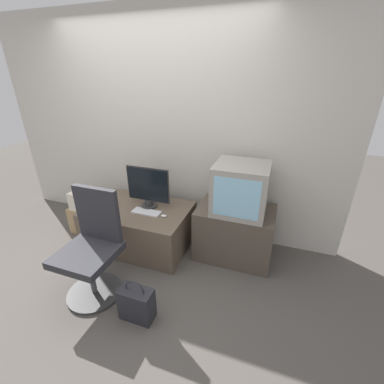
{
  "coord_description": "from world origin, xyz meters",
  "views": [
    {
      "loc": [
        1.42,
        -1.49,
        1.93
      ],
      "look_at": [
        0.58,
        0.9,
        0.74
      ],
      "focal_mm": 24.0,
      "sensor_mm": 36.0,
      "label": 1
    }
  ],
  "objects_px": {
    "mouse": "(164,216)",
    "cardboard_box_lower": "(82,220)",
    "main_monitor": "(148,188)",
    "office_chair": "(92,251)",
    "book": "(79,247)",
    "crt_tv": "(241,189)",
    "handbag": "(137,304)",
    "keyboard": "(146,212)"
  },
  "relations": [
    {
      "from": "mouse",
      "to": "crt_tv",
      "type": "xyz_separation_m",
      "value": [
        0.77,
        0.22,
        0.35
      ]
    },
    {
      "from": "mouse",
      "to": "handbag",
      "type": "xyz_separation_m",
      "value": [
        0.14,
        -0.87,
        -0.35
      ]
    },
    {
      "from": "crt_tv",
      "to": "office_chair",
      "type": "bearing_deg",
      "value": -141.13
    },
    {
      "from": "main_monitor",
      "to": "office_chair",
      "type": "bearing_deg",
      "value": -97.62
    },
    {
      "from": "main_monitor",
      "to": "cardboard_box_lower",
      "type": "xyz_separation_m",
      "value": [
        -0.94,
        -0.12,
        -0.56
      ]
    },
    {
      "from": "keyboard",
      "to": "book",
      "type": "distance_m",
      "value": 0.98
    },
    {
      "from": "office_chair",
      "to": "book",
      "type": "relative_size",
      "value": 6.12
    },
    {
      "from": "main_monitor",
      "to": "office_chair",
      "type": "height_order",
      "value": "office_chair"
    },
    {
      "from": "main_monitor",
      "to": "crt_tv",
      "type": "relative_size",
      "value": 0.97
    },
    {
      "from": "office_chair",
      "to": "handbag",
      "type": "height_order",
      "value": "office_chair"
    },
    {
      "from": "main_monitor",
      "to": "mouse",
      "type": "xyz_separation_m",
      "value": [
        0.26,
        -0.17,
        -0.23
      ]
    },
    {
      "from": "mouse",
      "to": "cardboard_box_lower",
      "type": "bearing_deg",
      "value": 178.02
    },
    {
      "from": "main_monitor",
      "to": "keyboard",
      "type": "relative_size",
      "value": 1.59
    },
    {
      "from": "keyboard",
      "to": "cardboard_box_lower",
      "type": "xyz_separation_m",
      "value": [
        -0.98,
        0.02,
        -0.32
      ]
    },
    {
      "from": "mouse",
      "to": "handbag",
      "type": "relative_size",
      "value": 0.17
    },
    {
      "from": "keyboard",
      "to": "cardboard_box_lower",
      "type": "relative_size",
      "value": 0.94
    },
    {
      "from": "main_monitor",
      "to": "book",
      "type": "height_order",
      "value": "main_monitor"
    },
    {
      "from": "office_chair",
      "to": "handbag",
      "type": "relative_size",
      "value": 2.55
    },
    {
      "from": "cardboard_box_lower",
      "to": "handbag",
      "type": "distance_m",
      "value": 1.62
    },
    {
      "from": "mouse",
      "to": "keyboard",
      "type": "bearing_deg",
      "value": 174.8
    },
    {
      "from": "cardboard_box_lower",
      "to": "mouse",
      "type": "bearing_deg",
      "value": -1.98
    },
    {
      "from": "crt_tv",
      "to": "cardboard_box_lower",
      "type": "distance_m",
      "value": 2.1
    },
    {
      "from": "mouse",
      "to": "cardboard_box_lower",
      "type": "height_order",
      "value": "mouse"
    },
    {
      "from": "handbag",
      "to": "book",
      "type": "bearing_deg",
      "value": 152.54
    },
    {
      "from": "cardboard_box_lower",
      "to": "book",
      "type": "xyz_separation_m",
      "value": [
        0.18,
        -0.31,
        -0.16
      ]
    },
    {
      "from": "handbag",
      "to": "book",
      "type": "relative_size",
      "value": 2.4
    },
    {
      "from": "handbag",
      "to": "office_chair",
      "type": "bearing_deg",
      "value": 163.36
    },
    {
      "from": "cardboard_box_lower",
      "to": "handbag",
      "type": "xyz_separation_m",
      "value": [
        1.34,
        -0.91,
        -0.02
      ]
    },
    {
      "from": "mouse",
      "to": "cardboard_box_lower",
      "type": "xyz_separation_m",
      "value": [
        -1.2,
        0.04,
        -0.33
      ]
    },
    {
      "from": "main_monitor",
      "to": "handbag",
      "type": "height_order",
      "value": "main_monitor"
    },
    {
      "from": "crt_tv",
      "to": "book",
      "type": "bearing_deg",
      "value": -164.93
    },
    {
      "from": "book",
      "to": "main_monitor",
      "type": "bearing_deg",
      "value": 29.63
    },
    {
      "from": "mouse",
      "to": "cardboard_box_lower",
      "type": "distance_m",
      "value": 1.25
    },
    {
      "from": "main_monitor",
      "to": "crt_tv",
      "type": "distance_m",
      "value": 1.05
    },
    {
      "from": "handbag",
      "to": "keyboard",
      "type": "bearing_deg",
      "value": 112.26
    },
    {
      "from": "main_monitor",
      "to": "office_chair",
      "type": "xyz_separation_m",
      "value": [
        -0.12,
        -0.88,
        -0.27
      ]
    },
    {
      "from": "keyboard",
      "to": "book",
      "type": "height_order",
      "value": "keyboard"
    },
    {
      "from": "main_monitor",
      "to": "cardboard_box_lower",
      "type": "relative_size",
      "value": 1.5
    },
    {
      "from": "keyboard",
      "to": "book",
      "type": "xyz_separation_m",
      "value": [
        -0.8,
        -0.29,
        -0.49
      ]
    },
    {
      "from": "mouse",
      "to": "crt_tv",
      "type": "height_order",
      "value": "crt_tv"
    },
    {
      "from": "mouse",
      "to": "crt_tv",
      "type": "bearing_deg",
      "value": 15.75
    },
    {
      "from": "crt_tv",
      "to": "office_chair",
      "type": "height_order",
      "value": "crt_tv"
    }
  ]
}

